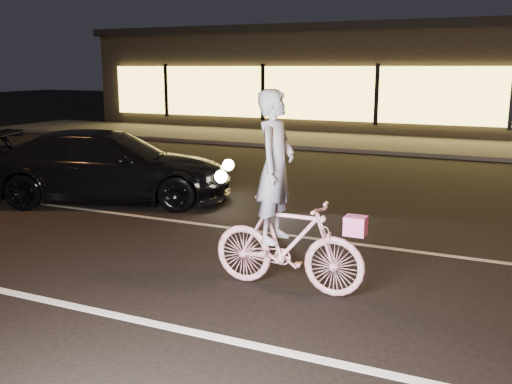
% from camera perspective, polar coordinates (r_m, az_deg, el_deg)
% --- Properties ---
extents(ground, '(90.00, 90.00, 0.00)m').
position_cam_1_polar(ground, '(8.02, -12.76, -6.68)').
color(ground, black).
rests_on(ground, ground).
extents(lane_stripe_near, '(60.00, 0.12, 0.01)m').
position_cam_1_polar(lane_stripe_near, '(6.96, -20.31, -10.10)').
color(lane_stripe_near, silver).
rests_on(lane_stripe_near, ground).
extents(lane_stripe_far, '(60.00, 0.10, 0.01)m').
position_cam_1_polar(lane_stripe_far, '(9.60, -5.58, -3.21)').
color(lane_stripe_far, gray).
rests_on(lane_stripe_far, ground).
extents(sidewalk, '(30.00, 4.00, 0.12)m').
position_cam_1_polar(sidewalk, '(19.72, 10.61, 4.85)').
color(sidewalk, '#383533').
rests_on(sidewalk, ground).
extents(storefront, '(25.40, 8.42, 4.20)m').
position_cam_1_polar(storefront, '(25.40, 14.13, 11.07)').
color(storefront, black).
rests_on(storefront, ground).
extents(cyclist, '(1.86, 0.64, 2.34)m').
position_cam_1_polar(cyclist, '(6.62, 2.85, -2.91)').
color(cyclist, '#D73966').
rests_on(cyclist, ground).
extents(sedan, '(5.11, 3.49, 1.37)m').
position_cam_1_polar(sedan, '(11.45, -14.47, 2.50)').
color(sedan, black).
rests_on(sedan, ground).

